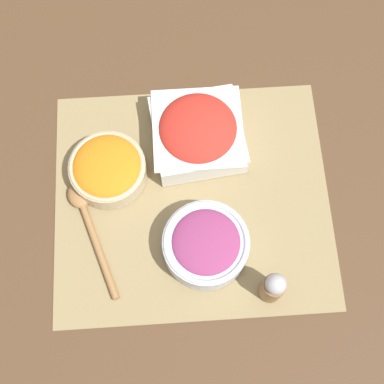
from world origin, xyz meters
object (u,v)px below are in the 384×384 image
Objects in this scene: onion_bowl at (206,244)px; carrot_bowl at (108,168)px; wooden_spoon at (87,218)px; tomato_bowl at (198,132)px; pepper_shaker at (273,287)px.

carrot_bowl is at bearing 137.51° from onion_bowl.
wooden_spoon is at bearing -115.93° from carrot_bowl.
wooden_spoon is (-0.20, 0.06, -0.02)m from onion_bowl.
onion_bowl is 1.07× the size of carrot_bowl.
tomato_bowl is at bearing 89.91° from onion_bowl.
tomato_bowl is 0.20m from onion_bowl.
wooden_spoon is 2.35× the size of pepper_shaker.
wooden_spoon is at bearing -145.72° from tomato_bowl.
onion_bowl is 0.21m from carrot_bowl.
onion_bowl is 0.67× the size of wooden_spoon.
onion_bowl reaches higher than wooden_spoon.
carrot_bowl is 0.63× the size of wooden_spoon.
pepper_shaker is at bearing -38.22° from onion_bowl.
pepper_shaker is at bearing -40.90° from carrot_bowl.
pepper_shaker is (0.10, -0.08, 0.01)m from onion_bowl.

